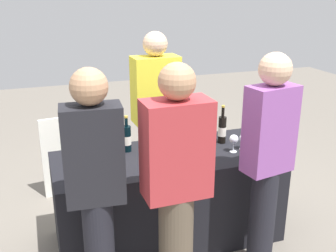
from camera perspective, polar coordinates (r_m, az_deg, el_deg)
ground_plane at (r=3.67m, az=0.00°, el=-15.20°), size 12.00×12.00×0.00m
tasting_table at (r=3.46m, az=0.00°, el=-9.96°), size 1.84×0.77×0.77m
wine_bottle_0 at (r=3.24m, az=-11.56°, el=-2.69°), size 0.08×0.08×0.31m
wine_bottle_1 at (r=3.34m, az=-5.82°, el=-1.74°), size 0.07×0.07×0.31m
wine_bottle_2 at (r=3.43m, az=1.95°, el=-1.19°), size 0.07×0.07×0.30m
wine_bottle_3 at (r=3.53m, az=7.63°, el=-0.49°), size 0.07×0.07×0.34m
wine_glass_0 at (r=2.96m, az=-11.46°, el=-5.48°), size 0.06×0.06×0.12m
wine_glass_1 at (r=3.15m, az=3.84°, el=-3.29°), size 0.06×0.06×0.14m
wine_glass_2 at (r=3.36m, az=9.25°, el=-1.92°), size 0.08×0.08×0.15m
wine_glass_3 at (r=3.43m, az=10.58°, el=-1.80°), size 0.07×0.07×0.13m
ice_bucket at (r=3.12m, az=-9.65°, el=-4.04°), size 0.18×0.18×0.17m
server_pouring at (r=3.86m, az=-1.72°, el=1.68°), size 0.44×0.25×1.68m
guest_0 at (r=2.55m, az=-10.17°, el=-8.36°), size 0.37×0.23×1.65m
guest_1 at (r=2.56m, az=1.17°, el=-8.13°), size 0.42×0.24×1.67m
guest_2 at (r=2.95m, az=13.83°, el=-4.27°), size 0.38×0.25×1.67m
menu_board at (r=4.29m, az=-13.32°, el=-3.96°), size 0.61×0.12×0.84m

